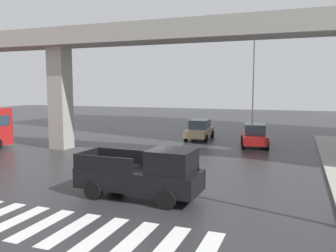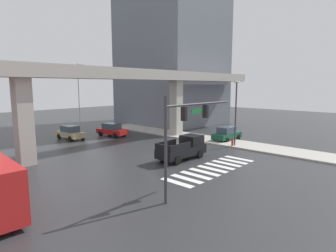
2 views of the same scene
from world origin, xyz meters
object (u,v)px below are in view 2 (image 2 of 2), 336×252
at_px(sedan_tan, 70,132).
at_px(street_lamp_near_corner, 236,106).
at_px(pickup_truck, 184,148).
at_px(sedan_red, 112,130).
at_px(flagpole, 79,93).
at_px(fire_hydrant, 232,143).
at_px(sedan_dark_green, 227,134).
at_px(traffic_signal_mast, 185,125).

xyz_separation_m(sedan_tan, street_lamp_near_corner, (10.24, -17.48, 3.70)).
xyz_separation_m(pickup_truck, sedan_red, (2.61, 14.66, -0.14)).
bearing_deg(pickup_truck, sedan_red, 79.89).
height_order(street_lamp_near_corner, flagpole, flagpole).
bearing_deg(fire_hydrant, street_lamp_near_corner, -7.91).
xyz_separation_m(pickup_truck, fire_hydrant, (7.55, -0.75, -0.56)).
height_order(sedan_tan, sedan_dark_green, same).
distance_m(pickup_truck, fire_hydrant, 7.60).
xyz_separation_m(traffic_signal_mast, street_lamp_near_corner, (14.62, 4.78, 0.17)).
bearing_deg(fire_hydrant, traffic_signal_mast, -161.23).
height_order(pickup_truck, sedan_red, pickup_truck).
height_order(sedan_red, traffic_signal_mast, traffic_signal_mast).
xyz_separation_m(sedan_dark_green, traffic_signal_mast, (-17.00, -7.24, 3.54)).
xyz_separation_m(sedan_tan, traffic_signal_mast, (-4.38, -22.26, 3.54)).
bearing_deg(sedan_red, sedan_tan, 157.58).
xyz_separation_m(sedan_dark_green, street_lamp_near_corner, (-2.38, -2.46, 3.70)).
height_order(sedan_dark_green, fire_hydrant, sedan_dark_green).
bearing_deg(street_lamp_near_corner, flagpole, 105.78).
xyz_separation_m(sedan_tan, fire_hydrant, (9.84, -17.43, -0.42)).
bearing_deg(sedan_tan, street_lamp_near_corner, -59.64).
height_order(sedan_tan, traffic_signal_mast, traffic_signal_mast).
relative_size(pickup_truck, flagpole, 0.52).
distance_m(sedan_dark_green, flagpole, 21.86).
bearing_deg(sedan_dark_green, sedan_red, 120.68).
relative_size(sedan_dark_green, street_lamp_near_corner, 0.60).
relative_size(sedan_dark_green, sedan_red, 0.95).
xyz_separation_m(traffic_signal_mast, flagpole, (8.41, 26.75, 1.34)).
bearing_deg(sedan_dark_green, pickup_truck, -170.87).
bearing_deg(flagpole, sedan_red, -82.33).
xyz_separation_m(pickup_truck, traffic_signal_mast, (-6.68, -5.58, 3.40)).
bearing_deg(sedan_dark_green, street_lamp_near_corner, -134.00).
relative_size(sedan_tan, traffic_signal_mast, 0.67).
xyz_separation_m(pickup_truck, street_lamp_near_corner, (7.95, -0.80, 3.57)).
xyz_separation_m(street_lamp_near_corner, flagpole, (-6.21, 21.97, 1.17)).
bearing_deg(flagpole, fire_hydrant, -75.15).
distance_m(sedan_red, traffic_signal_mast, 22.55).
xyz_separation_m(sedan_tan, sedan_red, (4.91, -2.03, 0.00)).
bearing_deg(sedan_red, sedan_dark_green, -59.32).
distance_m(fire_hydrant, flagpole, 23.28).
distance_m(pickup_truck, street_lamp_near_corner, 8.75).
bearing_deg(sedan_dark_green, sedan_tan, 130.04).
bearing_deg(sedan_dark_green, flagpole, 113.76).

